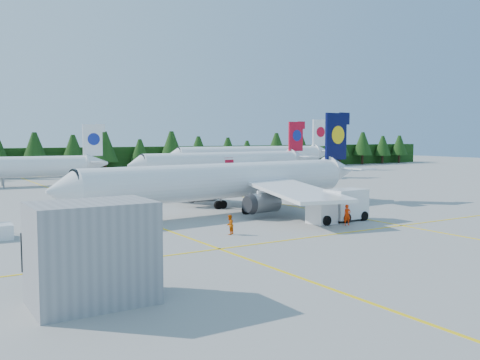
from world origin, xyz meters
TOP-DOWN VIEW (x-y plane):
  - ground at (0.00, 0.00)m, footprint 320.00×320.00m
  - taxi_stripe_a at (-14.00, 20.00)m, footprint 0.25×120.00m
  - taxi_stripe_b at (6.00, 20.00)m, footprint 0.25×120.00m
  - taxi_stripe_cross at (0.00, -6.00)m, footprint 80.00×0.25m
  - treeline_hedge at (0.00, 82.00)m, footprint 220.00×4.00m
  - terminal_building at (-26.00, -14.00)m, footprint 6.00×4.00m
  - airliner_navy at (-4.55, 10.62)m, footprint 39.68×32.52m
  - airliner_red at (16.62, 46.91)m, footprint 39.70×32.59m
  - airliner_far_right at (35.42, 67.01)m, footprint 44.10×6.83m
  - service_truck at (2.55, -0.85)m, footprint 6.68×2.72m
  - uld_pair at (-15.78, 8.63)m, footprint 4.59×3.67m
  - crew_a at (1.77, -3.07)m, footprint 0.80×0.60m
  - crew_b at (-10.29, -1.31)m, footprint 1.06×1.01m
  - crew_c at (3.69, 2.16)m, footprint 0.49×0.69m

SIDE VIEW (x-z plane):
  - ground at x=0.00m, z-range 0.00..0.00m
  - taxi_stripe_a at x=-14.00m, z-range 0.00..0.01m
  - taxi_stripe_b at x=6.00m, z-range 0.00..0.01m
  - taxi_stripe_cross at x=0.00m, z-range 0.00..0.01m
  - crew_c at x=3.69m, z-range 0.00..1.59m
  - crew_b at x=-10.29m, z-range 0.00..1.74m
  - crew_a at x=1.77m, z-range 0.00..1.99m
  - uld_pair at x=-15.78m, z-range 0.27..1.81m
  - service_truck at x=2.55m, z-range -0.02..3.15m
  - terminal_building at x=-26.00m, z-range 0.00..5.20m
  - treeline_hedge at x=0.00m, z-range 0.00..6.00m
  - airliner_red at x=16.62m, z-range -2.30..9.24m
  - airliner_navy at x=-4.55m, z-range -2.30..9.24m
  - airliner_far_right at x=35.42m, z-range -2.39..10.43m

